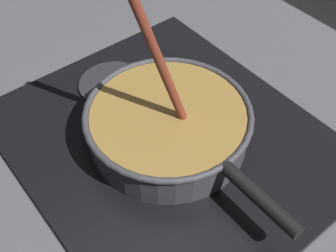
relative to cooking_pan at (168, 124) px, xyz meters
name	(u,v)px	position (x,y,z in m)	size (l,w,h in m)	color
ground	(76,179)	(-0.05, -0.16, -0.07)	(2.40, 1.60, 0.04)	#4C4C51
hob_plate	(168,140)	(0.00, 0.00, -0.04)	(0.56, 0.48, 0.01)	black
burner_ring	(168,137)	(0.00, 0.00, -0.03)	(0.19, 0.19, 0.01)	#592D0C
spare_burner	(112,84)	(-0.17, 0.00, -0.03)	(0.13, 0.13, 0.01)	#262628
cooking_pan	(168,124)	(0.00, 0.00, 0.00)	(0.41, 0.28, 0.33)	#38383D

